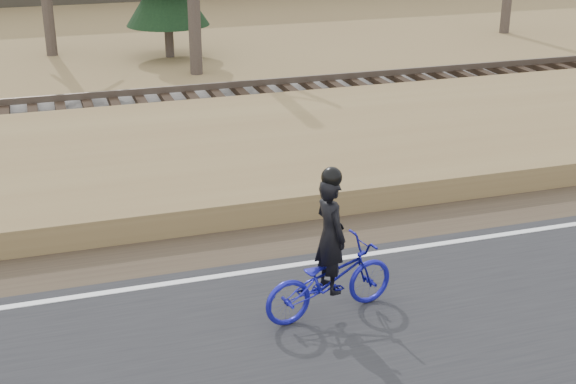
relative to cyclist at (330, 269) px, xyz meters
name	(u,v)px	position (x,y,z in m)	size (l,w,h in m)	color
shoulder	(575,199)	(5.58, 2.43, -0.67)	(120.00, 1.60, 0.04)	#473A2B
embankment	(487,140)	(5.58, 5.43, -0.47)	(120.00, 5.00, 0.44)	olive
ballast	(407,96)	(5.58, 9.23, -0.46)	(120.00, 3.00, 0.45)	slate
railroad	(408,84)	(5.58, 9.23, -0.16)	(120.00, 2.40, 0.29)	black
cyclist	(330,269)	(0.00, 0.00, 0.00)	(1.93, 0.96, 2.01)	#161698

